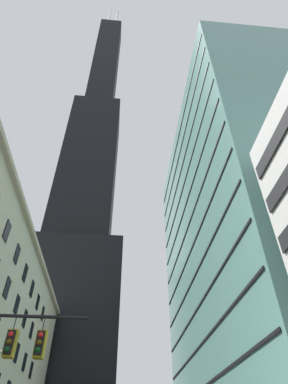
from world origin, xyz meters
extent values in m
cube|color=tan|center=(-10.75, 25.18, 25.62)|extent=(0.70, 62.35, 0.60)
cube|color=black|center=(-10.95, 28.00, 12.40)|extent=(0.14, 1.40, 2.20)
cube|color=black|center=(-10.95, 33.00, 12.40)|extent=(0.14, 1.40, 2.20)
cube|color=black|center=(-10.95, 38.00, 12.40)|extent=(0.14, 1.40, 2.20)
cube|color=black|center=(-10.95, 43.00, 12.40)|extent=(0.14, 1.40, 2.20)
cube|color=black|center=(-10.95, 23.00, 16.60)|extent=(0.14, 1.40, 2.20)
cube|color=black|center=(-10.95, 28.00, 16.60)|extent=(0.14, 1.40, 2.20)
cube|color=black|center=(-10.95, 33.00, 16.60)|extent=(0.14, 1.40, 2.20)
cube|color=black|center=(-10.95, 38.00, 16.60)|extent=(0.14, 1.40, 2.20)
cube|color=black|center=(-10.95, 43.00, 16.60)|extent=(0.14, 1.40, 2.20)
cube|color=black|center=(-10.95, 18.00, 20.80)|extent=(0.14, 1.40, 2.20)
cube|color=black|center=(-10.95, 23.00, 20.80)|extent=(0.14, 1.40, 2.20)
cube|color=black|center=(-10.95, 28.00, 20.80)|extent=(0.14, 1.40, 2.20)
cube|color=black|center=(-10.95, 33.00, 20.80)|extent=(0.14, 1.40, 2.20)
cube|color=black|center=(-10.95, 38.00, 20.80)|extent=(0.14, 1.40, 2.20)
cube|color=black|center=(-10.95, 43.00, 20.80)|extent=(0.14, 1.40, 2.20)
cube|color=black|center=(-10.91, 70.40, 23.03)|extent=(25.95, 25.95, 46.05)
cube|color=black|center=(-10.91, 70.40, 79.54)|extent=(18.16, 18.16, 66.98)
cube|color=black|center=(-10.91, 70.40, 154.90)|extent=(11.68, 11.68, 83.73)
cylinder|color=silver|center=(-13.25, 70.40, 211.26)|extent=(1.20, 1.20, 28.98)
cylinder|color=silver|center=(-8.58, 70.40, 211.26)|extent=(1.20, 1.20, 28.98)
cube|color=slate|center=(20.45, 26.23, 25.79)|extent=(18.90, 39.34, 51.59)
cube|color=black|center=(10.96, 26.23, 12.00)|extent=(0.12, 38.34, 0.24)
cube|color=black|center=(10.96, 26.23, 16.00)|extent=(0.12, 38.34, 0.24)
cube|color=black|center=(10.96, 26.23, 20.00)|extent=(0.12, 38.34, 0.24)
cube|color=black|center=(10.96, 26.23, 24.00)|extent=(0.12, 38.34, 0.24)
cube|color=black|center=(10.96, 26.23, 28.00)|extent=(0.12, 38.34, 0.24)
cube|color=black|center=(10.96, 26.23, 32.00)|extent=(0.12, 38.34, 0.24)
cube|color=black|center=(10.96, 26.23, 36.00)|extent=(0.12, 38.34, 0.24)
cube|color=black|center=(10.96, 26.23, 40.00)|extent=(0.12, 38.34, 0.24)
cube|color=black|center=(10.96, 26.23, 44.00)|extent=(0.12, 38.34, 0.24)
cube|color=black|center=(10.96, 26.23, 48.00)|extent=(0.12, 38.34, 0.24)
cylinder|color=black|center=(-3.23, 2.27, 6.67)|extent=(6.41, 0.14, 0.14)
cylinder|color=black|center=(-3.01, 2.27, 6.37)|extent=(0.04, 0.04, 0.60)
cube|color=black|center=(-3.01, 2.27, 5.62)|extent=(0.30, 0.30, 0.90)
cube|color=olive|center=(-3.01, 2.44, 5.62)|extent=(0.40, 0.40, 1.04)
sphere|color=red|center=(-3.01, 2.11, 5.90)|extent=(0.20, 0.20, 0.20)
sphere|color=#4B3A08|center=(-3.01, 2.11, 5.62)|extent=(0.20, 0.20, 0.20)
sphere|color=#083D10|center=(-3.01, 2.11, 5.34)|extent=(0.20, 0.20, 0.20)
cylinder|color=black|center=(-1.84, 2.27, 6.37)|extent=(0.04, 0.04, 0.60)
cube|color=black|center=(-1.84, 2.27, 5.62)|extent=(0.30, 0.30, 0.90)
cube|color=olive|center=(-1.84, 2.44, 5.62)|extent=(0.40, 0.40, 1.04)
sphere|color=red|center=(-1.84, 2.11, 5.90)|extent=(0.20, 0.20, 0.20)
sphere|color=#4B3A08|center=(-1.84, 2.11, 5.62)|extent=(0.20, 0.20, 0.20)
sphere|color=#083D10|center=(-1.84, 2.11, 5.34)|extent=(0.20, 0.20, 0.20)
ellipsoid|color=#EFE5C6|center=(-6.65, 12.92, 7.78)|extent=(0.56, 0.32, 0.24)
camera|label=1|loc=(1.11, -11.72, 2.00)|focal=29.64mm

